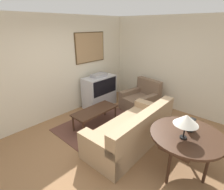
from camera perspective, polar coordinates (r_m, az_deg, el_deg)
The scene contains 11 objects.
ground_plane at distance 3.93m, azimuth 0.73°, elevation -16.44°, with size 12.00×12.00×0.00m, color #8E6642.
wall_back at distance 4.90m, azimuth -18.04°, elevation 8.15°, with size 12.00×0.10×2.70m.
wall_right at distance 5.44m, azimuth 19.92°, elevation 9.14°, with size 0.06×12.00×2.70m.
area_rug at distance 4.67m, azimuth -4.13°, elevation -9.50°, with size 2.07×1.46×0.01m.
tv at distance 5.51m, azimuth -4.11°, elevation 1.29°, with size 1.04×0.53×1.05m.
couch at distance 3.87m, azimuth 6.66°, elevation -11.69°, with size 2.16×0.99×0.86m.
armchair at distance 5.46m, azimuth 9.36°, elevation -1.66°, with size 1.09×1.02×0.88m.
coffee_table at distance 4.45m, azimuth -5.50°, elevation -5.35°, with size 1.19×0.50×0.45m.
console_table at distance 3.22m, azimuth 23.17°, elevation -12.64°, with size 1.19×1.19×0.77m.
table_lamp at distance 2.90m, azimuth 23.12°, elevation -7.48°, with size 0.38×0.38×0.41m.
mantel_clock at distance 3.26m, azimuth 24.47°, elevation -8.84°, with size 0.14×0.10×0.21m.
Camera 1 is at (-2.29, -2.05, 2.45)m, focal length 28.00 mm.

